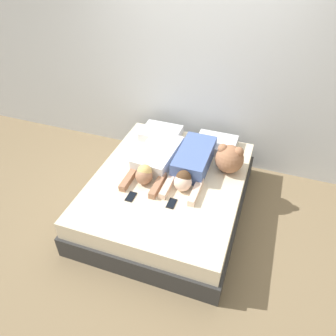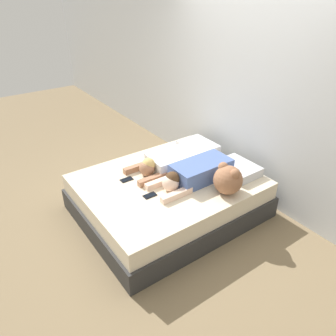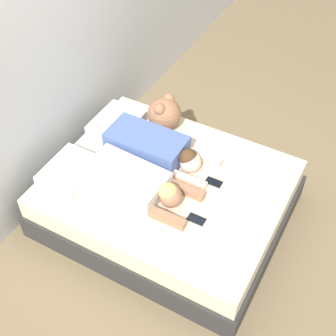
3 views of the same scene
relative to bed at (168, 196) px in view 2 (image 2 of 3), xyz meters
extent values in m
plane|color=#7F6B4C|center=(0.00, 0.00, -0.23)|extent=(12.00, 12.00, 0.00)
cube|color=silver|center=(0.00, 1.16, 1.07)|extent=(12.00, 0.06, 2.60)
cube|color=#2D2D2D|center=(0.00, 0.00, -0.10)|extent=(1.66, 2.02, 0.26)
cube|color=beige|center=(0.00, 0.00, 0.13)|extent=(1.60, 1.96, 0.21)
cube|color=silver|center=(-0.36, 0.76, 0.29)|extent=(0.49, 0.39, 0.11)
cube|color=silver|center=(0.36, 0.76, 0.29)|extent=(0.49, 0.39, 0.11)
cube|color=silver|center=(-0.22, 0.28, 0.32)|extent=(0.43, 0.70, 0.17)
sphere|color=#A37051|center=(-0.22, -0.15, 0.33)|extent=(0.19, 0.19, 0.19)
sphere|color=#D8B266|center=(-0.22, -0.12, 0.37)|extent=(0.16, 0.16, 0.16)
cube|color=#A37051|center=(-0.39, -0.18, 0.27)|extent=(0.07, 0.38, 0.07)
cube|color=#A37051|center=(-0.05, -0.18, 0.27)|extent=(0.07, 0.38, 0.07)
cube|color=#4C66A5|center=(0.20, 0.33, 0.34)|extent=(0.36, 0.70, 0.21)
sphere|color=beige|center=(0.20, -0.11, 0.33)|extent=(0.19, 0.19, 0.19)
sphere|color=#4C331E|center=(0.20, -0.09, 0.38)|extent=(0.16, 0.16, 0.16)
cube|color=beige|center=(0.05, -0.14, 0.27)|extent=(0.07, 0.39, 0.07)
cube|color=beige|center=(0.35, -0.14, 0.27)|extent=(0.07, 0.39, 0.07)
cube|color=black|center=(-0.26, -0.40, 0.24)|extent=(0.08, 0.14, 0.01)
cube|color=black|center=(-0.26, -0.40, 0.25)|extent=(0.07, 0.12, 0.00)
cube|color=black|center=(0.16, -0.36, 0.24)|extent=(0.08, 0.14, 0.01)
cube|color=black|center=(0.16, -0.36, 0.25)|extent=(0.07, 0.12, 0.00)
sphere|color=#996647|center=(0.59, 0.37, 0.40)|extent=(0.32, 0.32, 0.32)
sphere|color=#996647|center=(0.51, 0.37, 0.52)|extent=(0.11, 0.11, 0.11)
sphere|color=#996647|center=(0.68, 0.37, 0.52)|extent=(0.11, 0.11, 0.11)
camera|label=1|loc=(0.91, -2.58, 2.59)|focal=35.00mm
camera|label=2|loc=(2.64, -1.88, 2.26)|focal=35.00mm
camera|label=3|loc=(-2.37, -1.31, 3.19)|focal=50.00mm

